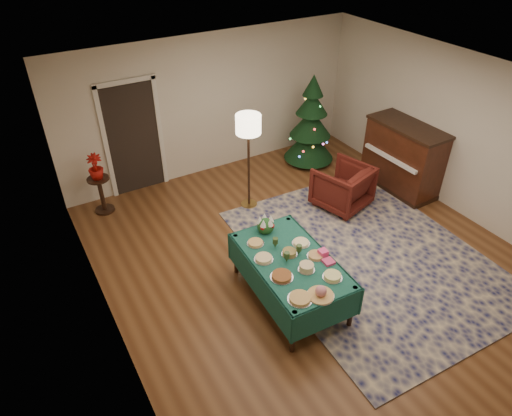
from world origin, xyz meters
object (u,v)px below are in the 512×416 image
side_table (102,195)px  piano (402,158)px  buffet_table (291,267)px  armchair (342,185)px  gift_box (323,253)px  christmas_tree (311,124)px  floor_lamp (248,130)px  potted_plant (96,172)px

side_table → piano: size_ratio=0.45×
buffet_table → armchair: 2.53m
side_table → piano: (5.08, -2.07, 0.30)m
gift_box → christmas_tree: (2.15, 3.23, 0.10)m
floor_lamp → christmas_tree: 2.16m
armchair → potted_plant: (-3.74, 2.00, 0.36)m
gift_box → side_table: 4.16m
buffet_table → potted_plant: potted_plant is taller
floor_lamp → christmas_tree: (1.90, 0.80, -0.65)m
buffet_table → piano: (3.42, 1.37, 0.07)m
armchair → piano: (1.35, -0.06, 0.19)m
side_table → armchair: bearing=-28.2°
gift_box → potted_plant: potted_plant is taller
armchair → buffet_table: bearing=18.6°
armchair → side_table: armchair is taller
armchair → side_table: 4.24m
buffet_table → armchair: bearing=34.6°
side_table → piano: 5.49m
piano → side_table: bearing=157.9°
gift_box → armchair: 2.32m
armchair → potted_plant: size_ratio=1.97×
potted_plant → armchair: bearing=-28.2°
buffet_table → piano: bearing=21.8°
buffet_table → potted_plant: 3.82m
side_table → gift_box: bearing=-60.0°
gift_box → floor_lamp: bearing=84.2°
buffet_table → christmas_tree: christmas_tree is taller
gift_box → piano: size_ratio=0.07×
gift_box → armchair: armchair is taller
potted_plant → christmas_tree: bearing=-4.8°
buffet_table → potted_plant: bearing=115.8°
buffet_table → side_table: buffet_table is taller
gift_box → piano: piano is taller
floor_lamp → potted_plant: floor_lamp is taller
buffet_table → floor_lamp: 2.55m
potted_plant → christmas_tree: 4.23m
floor_lamp → potted_plant: size_ratio=3.92×
floor_lamp → christmas_tree: size_ratio=0.94×
christmas_tree → piano: 1.93m
armchair → floor_lamp: (-1.42, 0.85, 1.05)m
buffet_table → side_table: size_ratio=2.73×
armchair → side_table: bearing=-44.2°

